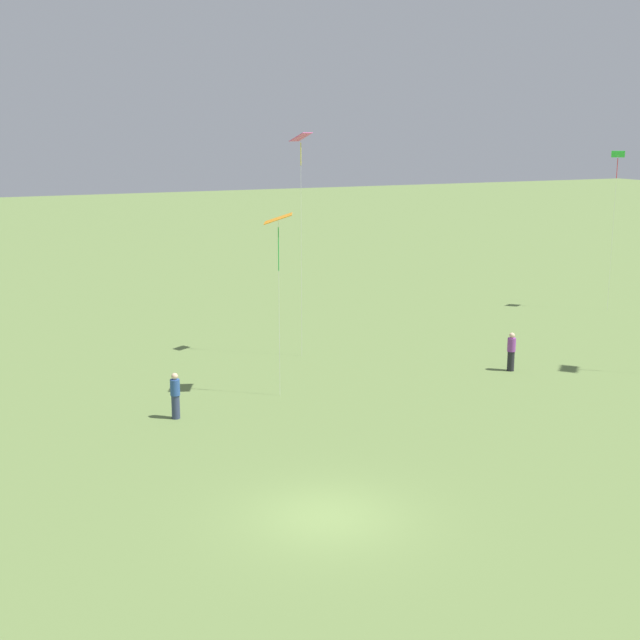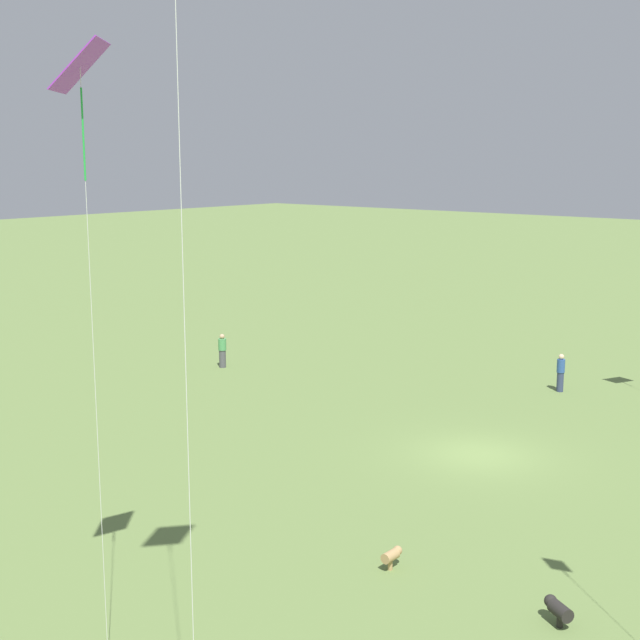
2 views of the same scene
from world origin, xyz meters
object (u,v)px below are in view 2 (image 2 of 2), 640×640
object	(u,v)px
dog_0	(392,555)
dog_1	(558,609)
kite_6	(81,83)
person_3	(561,373)
person_0	(222,351)

from	to	relation	value
dog_0	dog_1	distance (m)	4.44
kite_6	dog_1	xyz separation A→B (m)	(-6.53, -7.37, -11.30)
person_3	dog_0	size ratio (longest dim) A/B	2.53
kite_6	dog_1	bearing A→B (deg)	142.10
person_3	kite_6	world-z (taller)	kite_6
kite_6	dog_1	size ratio (longest dim) A/B	15.50
kite_6	person_3	bearing A→B (deg)	-171.61
person_0	person_3	size ratio (longest dim) A/B	0.99
person_0	person_3	xyz separation A→B (m)	(-14.90, -6.40, 0.03)
kite_6	dog_0	world-z (taller)	kite_6
person_3	dog_0	distance (m)	19.46
person_0	person_3	distance (m)	16.22
kite_6	dog_1	distance (m)	14.98
person_3	dog_1	xyz separation A→B (m)	(-8.71, 18.87, -0.48)
dog_1	person_3	bearing A→B (deg)	54.97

